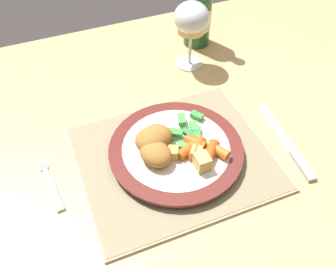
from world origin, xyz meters
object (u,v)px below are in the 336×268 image
fork (52,188)px  table_knife (290,147)px  wine_glass (191,21)px  bottle (198,9)px  dining_table (169,147)px  dinner_plate (176,150)px

fork → table_knife: (0.44, -0.08, 0.00)m
table_knife → wine_glass: wine_glass is taller
fork → wine_glass: size_ratio=0.77×
fork → bottle: 0.54m
wine_glass → bottle: bearing=55.2°
dining_table → fork: fork is taller
fork → table_knife: bearing=-9.6°
dining_table → wine_glass: (0.12, 0.16, 0.20)m
dining_table → dinner_plate: dinner_plate is taller
fork → table_knife: table_knife is taller
dining_table → bottle: 0.34m
fork → dinner_plate: bearing=-2.9°
dinner_plate → wine_glass: size_ratio=1.58×
table_knife → bottle: size_ratio=0.79×
fork → bottle: bearing=36.9°
dinner_plate → fork: bearing=177.1°
fork → wine_glass: wine_glass is taller
table_knife → wine_glass: bearing=102.3°
table_knife → dinner_plate: bearing=163.3°
fork → bottle: size_ratio=0.47×
dining_table → bottle: (0.17, 0.24, 0.18)m
dining_table → table_knife: size_ratio=7.49×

